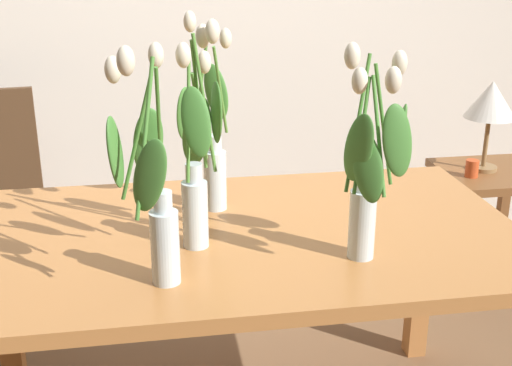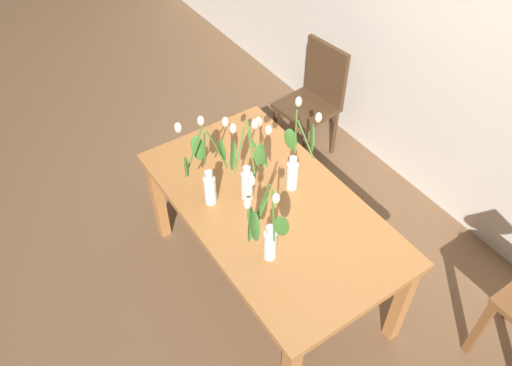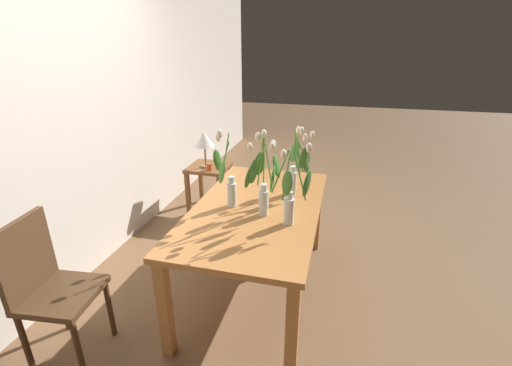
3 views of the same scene
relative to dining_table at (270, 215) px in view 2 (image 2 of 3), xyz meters
The scene contains 8 objects.
ground_plane 0.65m from the dining_table, ahead, with size 18.00×18.00×0.00m, color brown.
room_wall_rear 1.65m from the dining_table, 90.00° to the left, with size 9.00×0.10×2.70m, color silver.
dining_table is the anchor object (origin of this frame).
tulip_vase_0 0.50m from the dining_table, 39.88° to the right, with size 0.19×0.21×0.56m.
tulip_vase_1 0.46m from the dining_table, 130.38° to the right, with size 0.16×0.28×0.58m.
tulip_vase_2 0.34m from the dining_table, 103.24° to the left, with size 0.18×0.17×0.58m.
tulip_vase_3 0.35m from the dining_table, 150.54° to the right, with size 0.13×0.27×0.59m.
dining_chair 1.39m from the dining_table, 130.20° to the left, with size 0.44×0.44×0.93m.
Camera 2 is at (1.54, -1.13, 2.84)m, focal length 35.43 mm.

